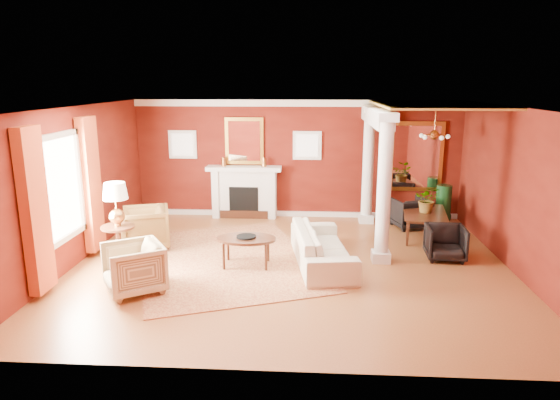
# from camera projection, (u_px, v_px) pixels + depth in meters

# --- Properties ---
(ground) EXTENTS (8.00, 8.00, 0.00)m
(ground) POSITION_uv_depth(u_px,v_px,m) (291.00, 265.00, 9.31)
(ground) COLOR brown
(ground) RESTS_ON ground
(room_shell) EXTENTS (8.04, 7.04, 2.92)m
(room_shell) POSITION_uv_depth(u_px,v_px,m) (291.00, 158.00, 8.83)
(room_shell) COLOR #64180D
(room_shell) RESTS_ON ground
(fireplace) EXTENTS (1.85, 0.42, 1.29)m
(fireplace) POSITION_uv_depth(u_px,v_px,m) (244.00, 192.00, 12.45)
(fireplace) COLOR silver
(fireplace) RESTS_ON ground
(overmantel_mirror) EXTENTS (0.95, 0.07, 1.15)m
(overmantel_mirror) POSITION_uv_depth(u_px,v_px,m) (244.00, 141.00, 12.29)
(overmantel_mirror) COLOR gold
(overmantel_mirror) RESTS_ON fireplace
(flank_window_left) EXTENTS (0.70, 0.07, 0.70)m
(flank_window_left) POSITION_uv_depth(u_px,v_px,m) (183.00, 144.00, 12.42)
(flank_window_left) COLOR silver
(flank_window_left) RESTS_ON room_shell
(flank_window_right) EXTENTS (0.70, 0.07, 0.70)m
(flank_window_right) POSITION_uv_depth(u_px,v_px,m) (307.00, 145.00, 12.23)
(flank_window_right) COLOR silver
(flank_window_right) RESTS_ON room_shell
(left_window) EXTENTS (0.21, 2.55, 2.60)m
(left_window) POSITION_uv_depth(u_px,v_px,m) (65.00, 195.00, 8.63)
(left_window) COLOR white
(left_window) RESTS_ON room_shell
(column_front) EXTENTS (0.36, 0.36, 2.80)m
(column_front) POSITION_uv_depth(u_px,v_px,m) (384.00, 188.00, 9.16)
(column_front) COLOR silver
(column_front) RESTS_ON ground
(column_back) EXTENTS (0.36, 0.36, 2.80)m
(column_back) POSITION_uv_depth(u_px,v_px,m) (368.00, 164.00, 11.78)
(column_back) COLOR silver
(column_back) RESTS_ON ground
(header_beam) EXTENTS (0.30, 3.20, 0.32)m
(header_beam) POSITION_uv_depth(u_px,v_px,m) (376.00, 116.00, 10.43)
(header_beam) COLOR silver
(header_beam) RESTS_ON column_front
(amber_ceiling) EXTENTS (2.30, 3.40, 0.04)m
(amber_ceiling) POSITION_uv_depth(u_px,v_px,m) (435.00, 105.00, 10.16)
(amber_ceiling) COLOR gold
(amber_ceiling) RESTS_ON room_shell
(dining_mirror) EXTENTS (1.30, 0.07, 1.70)m
(dining_mirror) POSITION_uv_depth(u_px,v_px,m) (416.00, 157.00, 12.12)
(dining_mirror) COLOR gold
(dining_mirror) RESTS_ON room_shell
(chandelier) EXTENTS (0.60, 0.62, 0.75)m
(chandelier) POSITION_uv_depth(u_px,v_px,m) (434.00, 135.00, 10.35)
(chandelier) COLOR #BE7D3B
(chandelier) RESTS_ON room_shell
(crown_trim) EXTENTS (8.00, 0.08, 0.16)m
(crown_trim) POSITION_uv_depth(u_px,v_px,m) (297.00, 103.00, 12.00)
(crown_trim) COLOR silver
(crown_trim) RESTS_ON room_shell
(base_trim) EXTENTS (8.00, 0.08, 0.12)m
(base_trim) POSITION_uv_depth(u_px,v_px,m) (296.00, 214.00, 12.65)
(base_trim) COLOR silver
(base_trim) RESTS_ON ground
(rug) EXTENTS (4.50, 5.11, 0.02)m
(rug) POSITION_uv_depth(u_px,v_px,m) (225.00, 259.00, 9.58)
(rug) COLOR maroon
(rug) RESTS_ON ground
(sofa) EXTENTS (1.03, 2.44, 0.92)m
(sofa) POSITION_uv_depth(u_px,v_px,m) (322.00, 241.00, 9.24)
(sofa) COLOR beige
(sofa) RESTS_ON ground
(armchair_leopard) EXTENTS (1.08, 1.12, 0.93)m
(armchair_leopard) POSITION_uv_depth(u_px,v_px,m) (145.00, 226.00, 10.16)
(armchair_leopard) COLOR black
(armchair_leopard) RESTS_ON ground
(armchair_stripe) EXTENTS (1.15, 1.17, 0.90)m
(armchair_stripe) POSITION_uv_depth(u_px,v_px,m) (134.00, 266.00, 8.04)
(armchair_stripe) COLOR #CBB787
(armchair_stripe) RESTS_ON ground
(coffee_table) EXTENTS (1.09, 1.09, 0.55)m
(coffee_table) POSITION_uv_depth(u_px,v_px,m) (246.00, 240.00, 9.15)
(coffee_table) COLOR black
(coffee_table) RESTS_ON ground
(coffee_book) EXTENTS (0.17, 0.03, 0.24)m
(coffee_book) POSITION_uv_depth(u_px,v_px,m) (243.00, 231.00, 9.16)
(coffee_book) COLOR black
(coffee_book) RESTS_ON coffee_table
(side_table) EXTENTS (0.62, 0.62, 1.54)m
(side_table) POSITION_uv_depth(u_px,v_px,m) (116.00, 209.00, 9.20)
(side_table) COLOR black
(side_table) RESTS_ON ground
(dining_table) EXTENTS (0.81, 1.67, 0.89)m
(dining_table) POSITION_uv_depth(u_px,v_px,m) (426.00, 217.00, 10.88)
(dining_table) COLOR black
(dining_table) RESTS_ON ground
(dining_chair_near) EXTENTS (0.74, 0.70, 0.73)m
(dining_chair_near) POSITION_uv_depth(u_px,v_px,m) (445.00, 241.00, 9.53)
(dining_chair_near) COLOR black
(dining_chair_near) RESTS_ON ground
(dining_chair_far) EXTENTS (0.94, 0.91, 0.78)m
(dining_chair_far) POSITION_uv_depth(u_px,v_px,m) (409.00, 211.00, 11.60)
(dining_chair_far) COLOR black
(dining_chair_far) RESTS_ON ground
(green_urn) EXTENTS (0.40, 0.40, 0.97)m
(green_urn) POSITION_uv_depth(u_px,v_px,m) (443.00, 209.00, 11.85)
(green_urn) COLOR #133B18
(green_urn) RESTS_ON ground
(potted_plant) EXTENTS (0.62, 0.66, 0.45)m
(potted_plant) POSITION_uv_depth(u_px,v_px,m) (428.00, 188.00, 10.70)
(potted_plant) COLOR #26591E
(potted_plant) RESTS_ON dining_table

